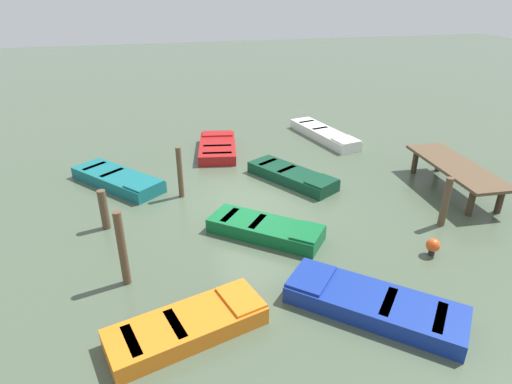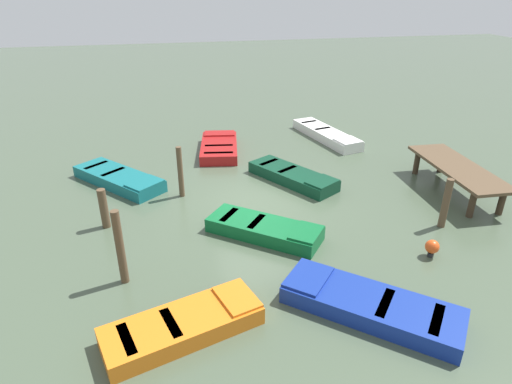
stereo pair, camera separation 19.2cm
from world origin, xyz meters
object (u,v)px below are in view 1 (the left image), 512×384
rowboat_red (217,147)px  rowboat_white (324,134)px  mooring_piling_mid_right (445,202)px  rowboat_orange (188,326)px  mooring_piling_near_right (180,173)px  rowboat_blue (373,303)px  mooring_piling_far_left (122,249)px  mooring_piling_far_right (104,210)px  rowboat_green (266,229)px  dock_segment (456,169)px  rowboat_teal (118,179)px  rowboat_dark_green (292,176)px  marker_buoy (433,246)px

rowboat_red → rowboat_white: same height
rowboat_white → mooring_piling_mid_right: size_ratio=2.85×
rowboat_orange → mooring_piling_near_right: (-6.36, 0.38, 0.65)m
rowboat_blue → mooring_piling_far_left: (-2.27, -5.22, 0.74)m
rowboat_blue → mooring_piling_far_right: (-5.04, -5.87, 0.39)m
mooring_piling_near_right → rowboat_green: bearing=34.8°
rowboat_blue → rowboat_white: bearing=-64.8°
dock_segment → mooring_piling_far_right: mooring_piling_far_right is taller
mooring_piling_far_left → rowboat_red: bearing=157.1°
rowboat_green → rowboat_orange: bearing=-88.4°
mooring_piling_mid_right → mooring_piling_far_left: 8.95m
rowboat_orange → rowboat_white: size_ratio=0.79×
rowboat_orange → mooring_piling_mid_right: 8.14m
dock_segment → rowboat_teal: size_ratio=1.19×
mooring_piling_near_right → rowboat_white: bearing=123.1°
rowboat_green → rowboat_dark_green: 3.80m
rowboat_white → mooring_piling_near_right: bearing=-69.9°
rowboat_green → mooring_piling_far_right: size_ratio=2.67×
rowboat_teal → marker_buoy: bearing=11.6°
rowboat_green → rowboat_blue: 3.85m
marker_buoy → rowboat_green: bearing=-115.9°
rowboat_green → mooring_piling_near_right: size_ratio=1.85×
rowboat_green → rowboat_teal: same height
rowboat_orange → rowboat_green: bearing=36.0°
rowboat_green → marker_buoy: (1.93, 3.98, 0.07)m
rowboat_red → mooring_piling_far_left: bearing=166.2°
rowboat_white → mooring_piling_mid_right: (8.05, 0.53, 0.54)m
rowboat_blue → mooring_piling_far_right: 7.75m
rowboat_white → mooring_piling_mid_right: 8.08m
rowboat_green → mooring_piling_near_right: 3.75m
rowboat_teal → rowboat_white: (-2.98, 8.83, -0.00)m
rowboat_dark_green → rowboat_white: same height
mooring_piling_mid_right → mooring_piling_far_left: size_ratio=0.79×
rowboat_dark_green → rowboat_green: bearing=-59.9°
dock_segment → mooring_piling_mid_right: size_ratio=2.81×
rowboat_orange → mooring_piling_far_left: (-2.02, -1.27, 0.74)m
rowboat_orange → mooring_piling_near_right: mooring_piling_near_right is taller
rowboat_orange → mooring_piling_mid_right: bearing=2.3°
rowboat_orange → mooring_piling_far_right: (-4.80, -1.91, 0.39)m
rowboat_blue → marker_buoy: 3.00m
dock_segment → rowboat_red: (-5.46, -7.23, -0.60)m
mooring_piling_mid_right → mooring_piling_near_right: bearing=-116.6°
rowboat_teal → rowboat_red: bearing=81.0°
rowboat_red → mooring_piling_far_right: (5.35, -4.08, 0.39)m
mooring_piling_near_right → mooring_piling_far_left: 4.63m
rowboat_dark_green → mooring_piling_far_left: mooring_piling_far_left is taller
mooring_piling_far_right → dock_segment: bearing=89.4°
mooring_piling_far_left → marker_buoy: (0.64, 7.74, -0.67)m
rowboat_green → rowboat_dark_green: same height
marker_buoy → rowboat_teal: bearing=-128.0°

